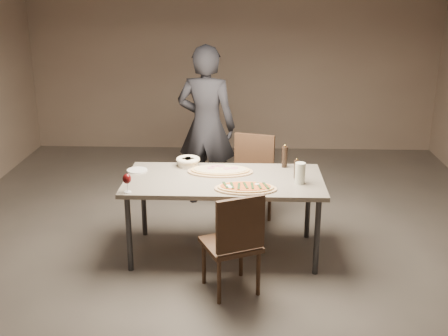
{
  "coord_description": "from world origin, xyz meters",
  "views": [
    {
      "loc": [
        0.18,
        -4.81,
        2.47
      ],
      "look_at": [
        0.0,
        0.0,
        0.85
      ],
      "focal_mm": 45.0,
      "sensor_mm": 36.0,
      "label": 1
    }
  ],
  "objects_px": {
    "chair_near": "(235,239)",
    "chair_far": "(251,175)",
    "pepper_mill_left": "(285,157)",
    "diner": "(206,126)",
    "carafe": "(300,173)",
    "dining_table": "(224,184)",
    "ham_pizza": "(220,171)",
    "bread_basket": "(188,161)",
    "zucchini_pizza": "(245,188)"
  },
  "relations": [
    {
      "from": "zucchini_pizza",
      "to": "carafe",
      "type": "distance_m",
      "value": 0.52
    },
    {
      "from": "dining_table",
      "to": "chair_near",
      "type": "height_order",
      "value": "chair_near"
    },
    {
      "from": "dining_table",
      "to": "bread_basket",
      "type": "distance_m",
      "value": 0.51
    },
    {
      "from": "pepper_mill_left",
      "to": "diner",
      "type": "height_order",
      "value": "diner"
    },
    {
      "from": "bread_basket",
      "to": "chair_far",
      "type": "bearing_deg",
      "value": 31.16
    },
    {
      "from": "zucchini_pizza",
      "to": "pepper_mill_left",
      "type": "distance_m",
      "value": 0.73
    },
    {
      "from": "zucchini_pizza",
      "to": "ham_pizza",
      "type": "xyz_separation_m",
      "value": [
        -0.24,
        0.45,
        -0.0
      ]
    },
    {
      "from": "carafe",
      "to": "chair_far",
      "type": "xyz_separation_m",
      "value": [
        -0.42,
        0.83,
        -0.32
      ]
    },
    {
      "from": "zucchini_pizza",
      "to": "chair_far",
      "type": "bearing_deg",
      "value": 99.82
    },
    {
      "from": "dining_table",
      "to": "pepper_mill_left",
      "type": "height_order",
      "value": "pepper_mill_left"
    },
    {
      "from": "ham_pizza",
      "to": "diner",
      "type": "distance_m",
      "value": 1.13
    },
    {
      "from": "zucchini_pizza",
      "to": "pepper_mill_left",
      "type": "relative_size",
      "value": 2.37
    },
    {
      "from": "bread_basket",
      "to": "pepper_mill_left",
      "type": "relative_size",
      "value": 1.02
    },
    {
      "from": "zucchini_pizza",
      "to": "carafe",
      "type": "height_order",
      "value": "carafe"
    },
    {
      "from": "zucchini_pizza",
      "to": "pepper_mill_left",
      "type": "height_order",
      "value": "pepper_mill_left"
    },
    {
      "from": "chair_near",
      "to": "chair_far",
      "type": "xyz_separation_m",
      "value": [
        0.14,
        1.46,
        0.03
      ]
    },
    {
      "from": "chair_far",
      "to": "zucchini_pizza",
      "type": "bearing_deg",
      "value": 101.8
    },
    {
      "from": "chair_far",
      "to": "carafe",
      "type": "bearing_deg",
      "value": 132.21
    },
    {
      "from": "dining_table",
      "to": "ham_pizza",
      "type": "bearing_deg",
      "value": 103.75
    },
    {
      "from": "bread_basket",
      "to": "ham_pizza",
      "type": "bearing_deg",
      "value": -28.97
    },
    {
      "from": "carafe",
      "to": "zucchini_pizza",
      "type": "bearing_deg",
      "value": -160.01
    },
    {
      "from": "chair_near",
      "to": "diner",
      "type": "distance_m",
      "value": 2.09
    },
    {
      "from": "dining_table",
      "to": "chair_far",
      "type": "xyz_separation_m",
      "value": [
        0.26,
        0.72,
        -0.16
      ]
    },
    {
      "from": "zucchini_pizza",
      "to": "ham_pizza",
      "type": "bearing_deg",
      "value": 131.12
    },
    {
      "from": "dining_table",
      "to": "zucchini_pizza",
      "type": "distance_m",
      "value": 0.35
    },
    {
      "from": "pepper_mill_left",
      "to": "chair_near",
      "type": "xyz_separation_m",
      "value": [
        -0.46,
        -1.08,
        -0.36
      ]
    },
    {
      "from": "dining_table",
      "to": "ham_pizza",
      "type": "relative_size",
      "value": 2.92
    },
    {
      "from": "ham_pizza",
      "to": "pepper_mill_left",
      "type": "xyz_separation_m",
      "value": [
        0.61,
        0.17,
        0.09
      ]
    },
    {
      "from": "pepper_mill_left",
      "to": "zucchini_pizza",
      "type": "bearing_deg",
      "value": -120.98
    },
    {
      "from": "dining_table",
      "to": "zucchini_pizza",
      "type": "xyz_separation_m",
      "value": [
        0.2,
        -0.28,
        0.07
      ]
    },
    {
      "from": "dining_table",
      "to": "pepper_mill_left",
      "type": "bearing_deg",
      "value": 31.12
    },
    {
      "from": "dining_table",
      "to": "chair_near",
      "type": "bearing_deg",
      "value": -81.16
    },
    {
      "from": "ham_pizza",
      "to": "chair_near",
      "type": "relative_size",
      "value": 0.69
    },
    {
      "from": "ham_pizza",
      "to": "chair_far",
      "type": "relative_size",
      "value": 0.65
    },
    {
      "from": "zucchini_pizza",
      "to": "chair_near",
      "type": "xyz_separation_m",
      "value": [
        -0.08,
        -0.46,
        -0.27
      ]
    },
    {
      "from": "pepper_mill_left",
      "to": "ham_pizza",
      "type": "bearing_deg",
      "value": -164.23
    },
    {
      "from": "bread_basket",
      "to": "chair_far",
      "type": "relative_size",
      "value": 0.25
    },
    {
      "from": "zucchini_pizza",
      "to": "ham_pizza",
      "type": "distance_m",
      "value": 0.51
    },
    {
      "from": "pepper_mill_left",
      "to": "carafe",
      "type": "distance_m",
      "value": 0.46
    },
    {
      "from": "ham_pizza",
      "to": "bread_basket",
      "type": "distance_m",
      "value": 0.37
    },
    {
      "from": "carafe",
      "to": "chair_far",
      "type": "relative_size",
      "value": 0.2
    },
    {
      "from": "chair_far",
      "to": "pepper_mill_left",
      "type": "bearing_deg",
      "value": 144.87
    },
    {
      "from": "chair_near",
      "to": "diner",
      "type": "bearing_deg",
      "value": 75.45
    },
    {
      "from": "carafe",
      "to": "diner",
      "type": "distance_m",
      "value": 1.66
    },
    {
      "from": "ham_pizza",
      "to": "chair_near",
      "type": "height_order",
      "value": "chair_near"
    },
    {
      "from": "bread_basket",
      "to": "carafe",
      "type": "relative_size",
      "value": 1.22
    },
    {
      "from": "carafe",
      "to": "diner",
      "type": "bearing_deg",
      "value": 123.72
    },
    {
      "from": "bread_basket",
      "to": "diner",
      "type": "height_order",
      "value": "diner"
    },
    {
      "from": "zucchini_pizza",
      "to": "carafe",
      "type": "bearing_deg",
      "value": 33.35
    },
    {
      "from": "pepper_mill_left",
      "to": "carafe",
      "type": "height_order",
      "value": "pepper_mill_left"
    }
  ]
}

